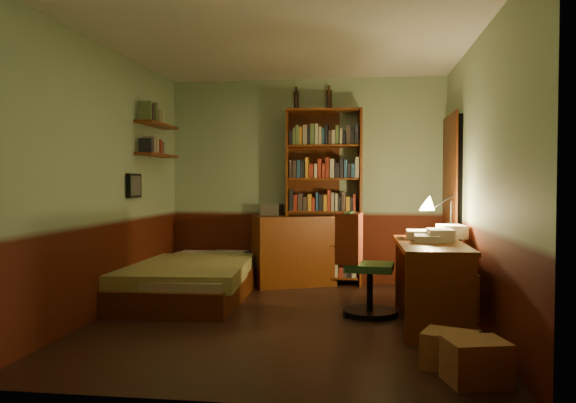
# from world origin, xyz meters

# --- Properties ---
(floor) EXTENTS (3.50, 4.00, 0.02)m
(floor) POSITION_xyz_m (0.00, 0.00, -0.01)
(floor) COLOR black
(floor) RESTS_ON ground
(ceiling) EXTENTS (3.50, 4.00, 0.02)m
(ceiling) POSITION_xyz_m (0.00, 0.00, 2.61)
(ceiling) COLOR silver
(ceiling) RESTS_ON wall_back
(wall_back) EXTENTS (3.50, 0.02, 2.60)m
(wall_back) POSITION_xyz_m (0.00, 2.01, 1.30)
(wall_back) COLOR #92AD85
(wall_back) RESTS_ON ground
(wall_left) EXTENTS (0.02, 4.00, 2.60)m
(wall_left) POSITION_xyz_m (-1.76, 0.00, 1.30)
(wall_left) COLOR #92AD85
(wall_left) RESTS_ON ground
(wall_right) EXTENTS (0.02, 4.00, 2.60)m
(wall_right) POSITION_xyz_m (1.76, 0.00, 1.30)
(wall_right) COLOR #92AD85
(wall_right) RESTS_ON ground
(wall_front) EXTENTS (3.50, 0.02, 2.60)m
(wall_front) POSITION_xyz_m (0.00, -2.01, 1.30)
(wall_front) COLOR #92AD85
(wall_front) RESTS_ON ground
(doorway) EXTENTS (0.06, 0.90, 2.00)m
(doorway) POSITION_xyz_m (1.72, 1.30, 1.00)
(doorway) COLOR black
(doorway) RESTS_ON ground
(door_trim) EXTENTS (0.02, 0.98, 2.08)m
(door_trim) POSITION_xyz_m (1.69, 1.30, 1.00)
(door_trim) COLOR #471D0A
(door_trim) RESTS_ON ground
(bed) EXTENTS (1.28, 2.32, 0.68)m
(bed) POSITION_xyz_m (-1.19, 0.97, 0.34)
(bed) COLOR olive
(bed) RESTS_ON ground
(dresser) EXTENTS (1.09, 0.85, 0.87)m
(dresser) POSITION_xyz_m (-0.13, 1.76, 0.43)
(dresser) COLOR #59270C
(dresser) RESTS_ON ground
(mini_stereo) EXTENTS (0.29, 0.24, 0.14)m
(mini_stereo) POSITION_xyz_m (-0.43, 1.89, 0.94)
(mini_stereo) COLOR #B2B2B7
(mini_stereo) RESTS_ON dresser
(bookshelf) EXTENTS (0.97, 0.40, 2.20)m
(bookshelf) POSITION_xyz_m (0.23, 1.85, 1.10)
(bookshelf) COLOR #59270C
(bookshelf) RESTS_ON ground
(bottle_left) EXTENTS (0.08, 0.08, 0.24)m
(bottle_left) POSITION_xyz_m (-0.12, 1.96, 2.32)
(bottle_left) COLOR black
(bottle_left) RESTS_ON bookshelf
(bottle_right) EXTENTS (0.09, 0.09, 0.25)m
(bottle_right) POSITION_xyz_m (0.29, 1.96, 2.32)
(bottle_right) COLOR black
(bottle_right) RESTS_ON bookshelf
(desk) EXTENTS (0.60, 1.40, 0.75)m
(desk) POSITION_xyz_m (1.33, -0.00, 0.37)
(desk) COLOR #59270C
(desk) RESTS_ON ground
(paper_stack) EXTENTS (0.27, 0.34, 0.13)m
(paper_stack) POSITION_xyz_m (1.58, 0.46, 0.81)
(paper_stack) COLOR silver
(paper_stack) RESTS_ON desk
(desk_lamp) EXTENTS (0.17, 0.17, 0.55)m
(desk_lamp) POSITION_xyz_m (1.60, 0.59, 1.02)
(desk_lamp) COLOR black
(desk_lamp) RESTS_ON desk
(office_chair) EXTENTS (0.48, 0.43, 0.89)m
(office_chair) POSITION_xyz_m (0.79, 0.28, 0.44)
(office_chair) COLOR #2E5E2F
(office_chair) RESTS_ON ground
(red_jacket) EXTENTS (0.28, 0.43, 0.48)m
(red_jacket) POSITION_xyz_m (0.78, 0.21, 1.13)
(red_jacket) COLOR #9F371C
(red_jacket) RESTS_ON office_chair
(wall_shelf_lower) EXTENTS (0.20, 0.90, 0.03)m
(wall_shelf_lower) POSITION_xyz_m (-1.64, 1.10, 1.60)
(wall_shelf_lower) COLOR #59270C
(wall_shelf_lower) RESTS_ON wall_left
(wall_shelf_upper) EXTENTS (0.20, 0.90, 0.03)m
(wall_shelf_upper) POSITION_xyz_m (-1.64, 1.10, 1.95)
(wall_shelf_upper) COLOR #59270C
(wall_shelf_upper) RESTS_ON wall_left
(framed_picture) EXTENTS (0.04, 0.32, 0.26)m
(framed_picture) POSITION_xyz_m (-1.72, 0.60, 1.25)
(framed_picture) COLOR black
(framed_picture) RESTS_ON wall_left
(cardboard_box_a) EXTENTS (0.44, 0.38, 0.28)m
(cardboard_box_a) POSITION_xyz_m (1.45, -1.48, 0.14)
(cardboard_box_a) COLOR #996B40
(cardboard_box_a) RESTS_ON ground
(cardboard_box_b) EXTENTS (0.44, 0.40, 0.25)m
(cardboard_box_b) POSITION_xyz_m (1.33, -1.19, 0.13)
(cardboard_box_b) COLOR #996B40
(cardboard_box_b) RESTS_ON ground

